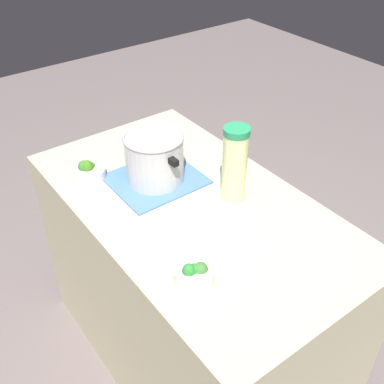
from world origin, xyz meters
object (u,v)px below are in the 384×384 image
Objects in this scene: cooking_pot at (154,157)px; broccoli_bowl_front at (194,274)px; lemonade_pitcher at (235,164)px; broccoli_bowl_center at (88,172)px.

cooking_pot reaches higher than broccoli_bowl_front.
lemonade_pitcher is 2.26× the size of broccoli_bowl_center.
lemonade_pitcher reaches higher than cooking_pot.
broccoli_bowl_center is (0.18, 0.21, -0.08)m from cooking_pot.
cooking_pot is 0.28m from broccoli_bowl_center.
broccoli_bowl_center is at bearing 0.51° from broccoli_bowl_front.
broccoli_bowl_center is (0.45, 0.38, -0.12)m from lemonade_pitcher.
cooking_pot is 2.40× the size of broccoli_bowl_front.
cooking_pot is 0.57m from broccoli_bowl_front.
broccoli_bowl_center is at bearing 40.82° from lemonade_pitcher.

